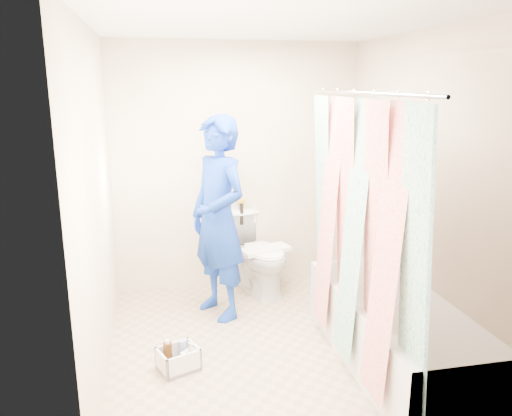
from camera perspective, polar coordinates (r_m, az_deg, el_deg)
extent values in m
plane|color=tan|center=(4.09, 1.22, -15.41)|extent=(2.60, 2.60, 0.00)
cube|color=silver|center=(3.58, 1.43, 20.32)|extent=(2.40, 2.60, 0.02)
cube|color=beige|center=(4.90, -2.12, 4.55)|extent=(2.40, 0.02, 2.40)
cube|color=beige|center=(2.45, 8.24, -5.45)|extent=(2.40, 0.02, 2.40)
cube|color=beige|center=(3.58, -17.75, 0.29)|extent=(0.02, 2.60, 2.40)
cube|color=beige|center=(4.08, 17.96, 1.93)|extent=(0.02, 2.60, 2.40)
cube|color=silver|center=(3.88, 15.40, -13.44)|extent=(0.70, 1.75, 0.50)
cube|color=white|center=(3.79, 15.61, -10.62)|extent=(0.58, 1.63, 0.06)
cylinder|color=silver|center=(3.32, 12.13, 12.72)|extent=(0.02, 1.90, 0.02)
cube|color=silver|center=(3.46, 11.34, -2.85)|extent=(0.06, 1.75, 1.80)
imported|color=white|center=(4.92, 0.35, -5.11)|extent=(0.64, 0.86, 0.79)
cube|color=white|center=(4.79, 1.08, -4.78)|extent=(0.52, 0.34, 0.04)
cylinder|color=black|center=(4.95, -1.66, -0.61)|extent=(0.04, 0.04, 0.23)
cylinder|color=gold|center=(4.92, -1.67, 0.80)|extent=(0.06, 0.06, 0.03)
cylinder|color=silver|center=(5.03, -0.17, -0.64)|extent=(0.03, 0.03, 0.19)
imported|color=#0F3596|center=(4.29, -4.32, -1.22)|extent=(0.67, 0.77, 1.76)
cube|color=silver|center=(3.83, -8.82, -17.55)|extent=(0.33, 0.30, 0.03)
cube|color=silver|center=(3.75, -10.71, -17.14)|extent=(0.10, 0.21, 0.16)
cube|color=silver|center=(3.84, -7.06, -16.20)|extent=(0.10, 0.21, 0.16)
cube|color=silver|center=(3.72, -8.18, -17.36)|extent=(0.26, 0.12, 0.16)
cube|color=silver|center=(3.87, -9.51, -16.01)|extent=(0.26, 0.12, 0.16)
cylinder|color=#3F230C|center=(3.78, -10.04, -16.18)|extent=(0.06, 0.06, 0.18)
cylinder|color=white|center=(3.84, -8.40, -15.82)|extent=(0.06, 0.06, 0.16)
cylinder|color=#FBEBC4|center=(3.76, -8.30, -16.86)|extent=(0.04, 0.04, 0.12)
cylinder|color=#3F230C|center=(3.74, -9.41, -17.64)|extent=(0.05, 0.05, 0.05)
cylinder|color=gold|center=(3.73, -9.43, -17.21)|extent=(0.06, 0.06, 0.01)
imported|color=silver|center=(3.78, -7.46, -16.19)|extent=(0.11, 0.11, 0.17)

